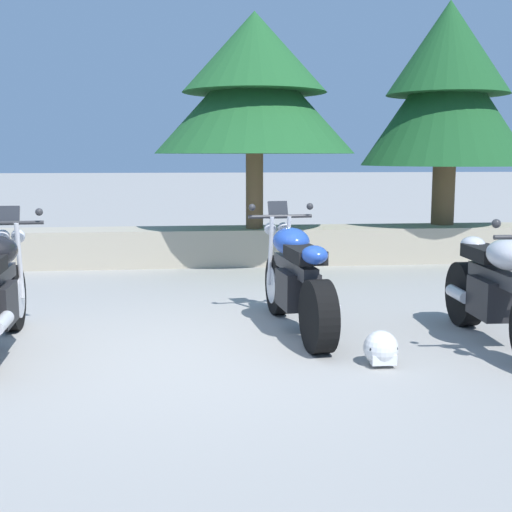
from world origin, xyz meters
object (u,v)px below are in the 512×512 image
motorcycle_blue_centre (296,280)px  rider_helmet (381,349)px  pine_tree_mid_left (448,88)px  pine_tree_far_left (254,86)px  motorcycle_silver_far_right (498,291)px

motorcycle_blue_centre → rider_helmet: motorcycle_blue_centre is taller
pine_tree_mid_left → pine_tree_far_left: bearing=-174.7°
motorcycle_blue_centre → pine_tree_mid_left: 5.69m
motorcycle_silver_far_right → pine_tree_mid_left: 5.62m
rider_helmet → motorcycle_blue_centre: bearing=113.2°
rider_helmet → pine_tree_far_left: size_ratio=0.09×
motorcycle_silver_far_right → rider_helmet: (-1.15, -0.44, -0.35)m
rider_helmet → pine_tree_mid_left: size_ratio=0.08×
motorcycle_silver_far_right → pine_tree_mid_left: size_ratio=0.60×
motorcycle_silver_far_right → pine_tree_far_left: bearing=109.1°
rider_helmet → pine_tree_mid_left: bearing=64.5°
motorcycle_blue_centre → pine_tree_far_left: (0.02, 3.97, 2.16)m
motorcycle_blue_centre → motorcycle_silver_far_right: same height
motorcycle_silver_far_right → pine_tree_far_left: pine_tree_far_left is taller
pine_tree_far_left → rider_helmet: bearing=-84.7°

